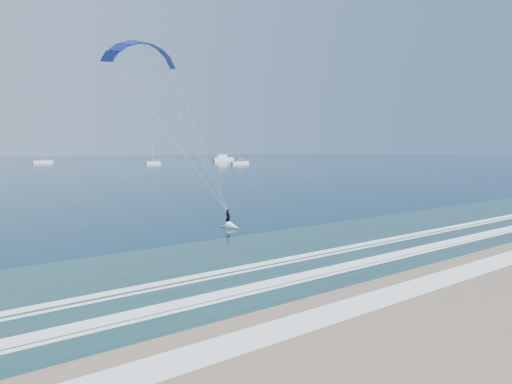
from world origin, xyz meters
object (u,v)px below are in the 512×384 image
object	(u,v)px
sailboat_4	(42,162)
kitesurfer_rig	(190,137)
sailboat_6	(240,162)
motor_yacht	(222,158)
sailboat_5	(153,163)

from	to	relation	value
sailboat_4	kitesurfer_rig	bearing A→B (deg)	-98.86
kitesurfer_rig	sailboat_6	world-z (taller)	kitesurfer_rig
motor_yacht	sailboat_4	world-z (taller)	sailboat_4
motor_yacht	sailboat_6	bearing A→B (deg)	-113.48
motor_yacht	sailboat_5	world-z (taller)	sailboat_5
sailboat_6	sailboat_4	bearing A→B (deg)	135.08
sailboat_5	sailboat_6	distance (m)	44.75
kitesurfer_rig	sailboat_6	size ratio (longest dim) A/B	1.34
sailboat_4	sailboat_5	bearing A→B (deg)	-50.90
sailboat_4	motor_yacht	bearing A→B (deg)	-15.25
motor_yacht	sailboat_6	world-z (taller)	sailboat_6
sailboat_4	sailboat_6	distance (m)	109.95
sailboat_4	sailboat_5	size ratio (longest dim) A/B	1.22
kitesurfer_rig	sailboat_5	size ratio (longest dim) A/B	1.69
sailboat_6	kitesurfer_rig	bearing A→B (deg)	-126.32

